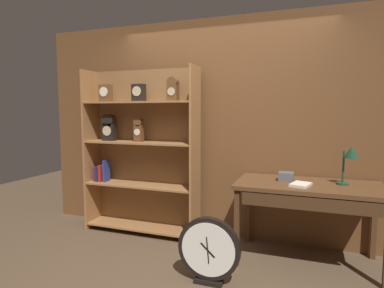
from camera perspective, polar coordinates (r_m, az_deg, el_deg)
The scene contains 8 objects.
ground_plane at distance 3.04m, azimuth -1.74°, elevation -24.02°, with size 10.00×10.00×0.00m, color brown.
back_wood_panel at distance 3.87m, azimuth 5.26°, elevation 2.64°, with size 4.80×0.05×2.60m, color brown.
bookshelf at distance 4.02m, azimuth -9.32°, elevation -1.11°, with size 1.45×0.33×2.02m.
workbench at distance 3.38m, azimuth 19.88°, elevation -8.14°, with size 1.39×0.72×0.80m.
desk_lamp at distance 3.39m, azimuth 26.18°, elevation -2.03°, with size 0.19×0.19×0.40m.
toolbox_small at distance 3.45m, azimuth 16.33°, elevation -5.55°, with size 0.15×0.12×0.09m, color #595960.
open_repair_manual at distance 3.26m, azimuth 18.71°, elevation -6.83°, with size 0.16×0.22×0.03m, color silver.
round_clock_large at distance 2.96m, azimuth 3.01°, elevation -18.28°, with size 0.56×0.11×0.60m.
Camera 1 is at (0.98, -2.45, 1.51)m, focal length 30.10 mm.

